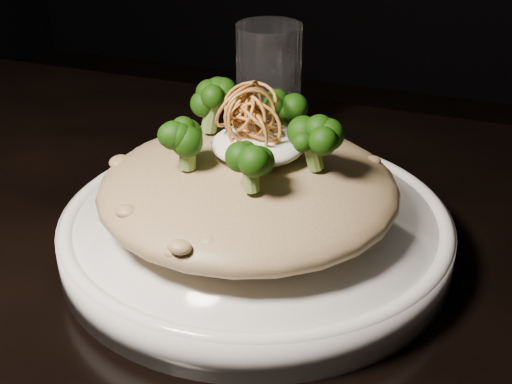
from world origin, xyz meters
TOP-DOWN VIEW (x-y plane):
  - table at (0.00, 0.00)m, footprint 1.10×0.80m
  - plate at (-0.03, 0.05)m, footprint 0.32×0.32m
  - risotto at (-0.03, 0.05)m, footprint 0.24×0.24m
  - broccoli at (-0.03, 0.05)m, footprint 0.14×0.14m
  - cheese at (-0.02, 0.05)m, footprint 0.07×0.07m
  - shallots at (-0.03, 0.05)m, footprint 0.07×0.07m
  - drinking_glass at (-0.09, 0.28)m, footprint 0.08×0.08m

SIDE VIEW (x-z plane):
  - table at x=0.00m, z-range 0.29..1.04m
  - plate at x=-0.03m, z-range 0.75..0.78m
  - risotto at x=-0.03m, z-range 0.78..0.84m
  - drinking_glass at x=-0.09m, z-range 0.75..0.88m
  - cheese at x=-0.02m, z-range 0.84..0.86m
  - broccoli at x=-0.03m, z-range 0.84..0.88m
  - shallots at x=-0.03m, z-range 0.86..0.90m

